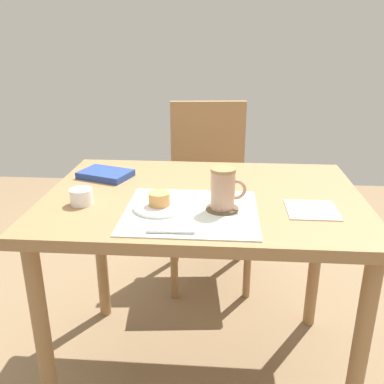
% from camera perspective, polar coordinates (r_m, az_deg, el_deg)
% --- Properties ---
extents(ground_plane, '(4.40, 4.40, 0.02)m').
position_cam_1_polar(ground_plane, '(1.82, 1.30, -22.56)').
color(ground_plane, '#846B4C').
extents(dining_table, '(1.04, 0.73, 0.73)m').
position_cam_1_polar(dining_table, '(1.45, 1.51, -3.61)').
color(dining_table, '#997047').
rests_on(dining_table, ground_plane).
extents(wooden_chair, '(0.46, 0.46, 0.90)m').
position_cam_1_polar(wooden_chair, '(2.19, 2.24, 1.00)').
color(wooden_chair, '#997047').
rests_on(wooden_chair, ground_plane).
extents(placemat, '(0.39, 0.36, 0.00)m').
position_cam_1_polar(placemat, '(1.27, -0.14, -2.66)').
color(placemat, silver).
rests_on(placemat, dining_table).
extents(pastry_plate, '(0.16, 0.16, 0.01)m').
position_cam_1_polar(pastry_plate, '(1.29, -4.35, -1.99)').
color(pastry_plate, white).
rests_on(pastry_plate, placemat).
extents(pastry, '(0.06, 0.06, 0.04)m').
position_cam_1_polar(pastry, '(1.28, -4.39, -0.92)').
color(pastry, tan).
rests_on(pastry, pastry_plate).
extents(coffee_coaster, '(0.10, 0.10, 0.00)m').
position_cam_1_polar(coffee_coaster, '(1.29, 4.05, -2.21)').
color(coffee_coaster, brown).
rests_on(coffee_coaster, placemat).
extents(coffee_mug, '(0.11, 0.07, 0.12)m').
position_cam_1_polar(coffee_mug, '(1.26, 4.23, 0.49)').
color(coffee_mug, tan).
rests_on(coffee_mug, coffee_coaster).
extents(teaspoon, '(0.13, 0.01, 0.01)m').
position_cam_1_polar(teaspoon, '(1.14, -2.89, -5.35)').
color(teaspoon, silver).
rests_on(teaspoon, placemat).
extents(paper_napkin, '(0.15, 0.15, 0.00)m').
position_cam_1_polar(paper_napkin, '(1.34, 15.70, -2.32)').
color(paper_napkin, silver).
rests_on(paper_napkin, dining_table).
extents(sugar_bowl, '(0.07, 0.07, 0.05)m').
position_cam_1_polar(sugar_bowl, '(1.37, -14.54, -0.60)').
color(sugar_bowl, white).
rests_on(sugar_bowl, dining_table).
extents(small_book, '(0.21, 0.18, 0.02)m').
position_cam_1_polar(small_book, '(1.61, -11.45, 2.35)').
color(small_book, navy).
rests_on(small_book, dining_table).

